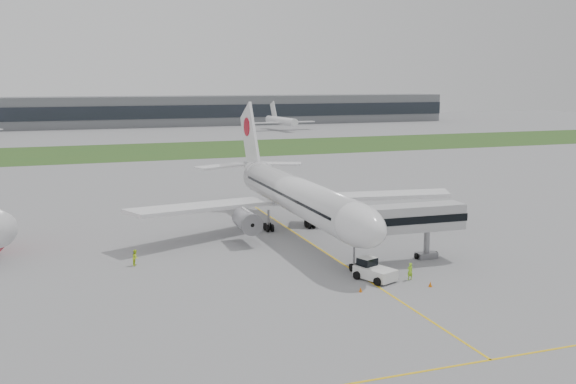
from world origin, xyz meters
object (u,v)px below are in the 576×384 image
object	(u,v)px
airliner	(295,194)
jet_bridge	(400,220)
pushback_tug	(373,270)
ground_crew_near	(410,271)

from	to	relation	value
airliner	jet_bridge	size ratio (longest dim) A/B	3.52
pushback_tug	airliner	bearing A→B (deg)	69.83
airliner	ground_crew_near	world-z (taller)	airliner
pushback_tug	ground_crew_near	size ratio (longest dim) A/B	2.64
jet_bridge	ground_crew_near	bearing A→B (deg)	-107.25
airliner	pushback_tug	xyz separation A→B (m)	(0.67, -23.33, -4.61)
pushback_tug	ground_crew_near	bearing A→B (deg)	-43.43
pushback_tug	jet_bridge	xyz separation A→B (m)	(5.98, 4.94, 4.17)
airliner	pushback_tug	world-z (taller)	airliner
airliner	ground_crew_near	size ratio (longest dim) A/B	28.19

